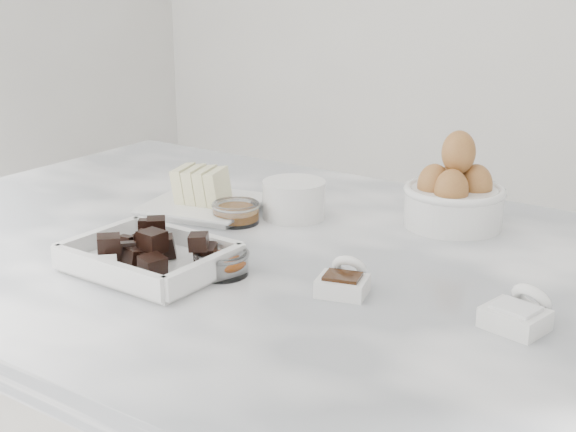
% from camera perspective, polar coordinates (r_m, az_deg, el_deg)
% --- Properties ---
extents(marble_slab, '(1.20, 0.80, 0.04)m').
position_cam_1_polar(marble_slab, '(1.09, -1.77, -3.23)').
color(marble_slab, white).
rests_on(marble_slab, cabinet).
extents(chocolate_dish, '(0.20, 0.15, 0.05)m').
position_cam_1_polar(chocolate_dish, '(1.01, -9.86, -2.62)').
color(chocolate_dish, white).
rests_on(chocolate_dish, marble_slab).
extents(butter_plate, '(0.19, 0.19, 0.07)m').
position_cam_1_polar(butter_plate, '(1.24, -6.04, 1.46)').
color(butter_plate, white).
rests_on(butter_plate, marble_slab).
extents(sugar_ramekin, '(0.09, 0.09, 0.06)m').
position_cam_1_polar(sugar_ramekin, '(1.19, 0.43, 1.31)').
color(sugar_ramekin, white).
rests_on(sugar_ramekin, marble_slab).
extents(egg_bowl, '(0.15, 0.15, 0.14)m').
position_cam_1_polar(egg_bowl, '(1.18, 11.74, 1.45)').
color(egg_bowl, white).
rests_on(egg_bowl, marble_slab).
extents(honey_bowl, '(0.07, 0.07, 0.03)m').
position_cam_1_polar(honey_bowl, '(1.18, -3.73, 0.27)').
color(honey_bowl, white).
rests_on(honey_bowl, marble_slab).
extents(zest_bowl, '(0.07, 0.07, 0.03)m').
position_cam_1_polar(zest_bowl, '(0.99, -4.74, -3.26)').
color(zest_bowl, white).
rests_on(zest_bowl, marble_slab).
extents(vanilla_spoon, '(0.07, 0.08, 0.04)m').
position_cam_1_polar(vanilla_spoon, '(0.93, 4.01, -4.61)').
color(vanilla_spoon, white).
rests_on(vanilla_spoon, marble_slab).
extents(salt_spoon, '(0.07, 0.08, 0.05)m').
position_cam_1_polar(salt_spoon, '(0.88, 16.12, -6.64)').
color(salt_spoon, white).
rests_on(salt_spoon, marble_slab).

